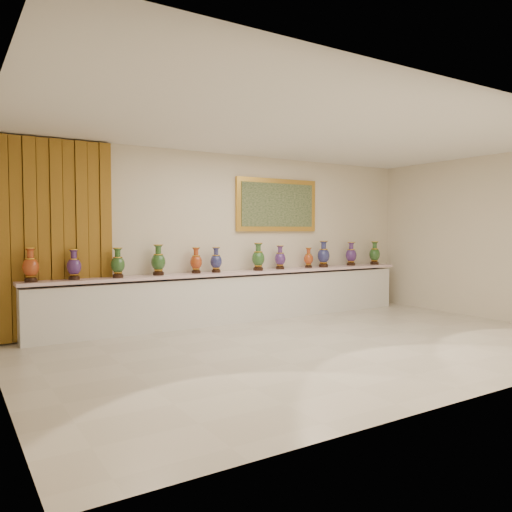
{
  "coord_description": "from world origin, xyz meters",
  "views": [
    {
      "loc": [
        -4.45,
        -5.43,
        1.64
      ],
      "look_at": [
        0.01,
        1.7,
        1.2
      ],
      "focal_mm": 35.0,
      "sensor_mm": 36.0,
      "label": 1
    }
  ],
  "objects_px": {
    "vase_0": "(31,267)",
    "vase_2": "(118,264)",
    "counter": "(239,297)",
    "vase_1": "(74,266)"
  },
  "relations": [
    {
      "from": "vase_2",
      "to": "vase_1",
      "type": "bearing_deg",
      "value": 177.49
    },
    {
      "from": "vase_0",
      "to": "vase_1",
      "type": "relative_size",
      "value": 1.08
    },
    {
      "from": "vase_0",
      "to": "vase_1",
      "type": "bearing_deg",
      "value": 2.53
    },
    {
      "from": "vase_0",
      "to": "vase_2",
      "type": "relative_size",
      "value": 1.06
    },
    {
      "from": "counter",
      "to": "vase_1",
      "type": "relative_size",
      "value": 16.08
    },
    {
      "from": "vase_1",
      "to": "vase_2",
      "type": "bearing_deg",
      "value": -2.51
    },
    {
      "from": "vase_0",
      "to": "vase_2",
      "type": "distance_m",
      "value": 1.24
    },
    {
      "from": "counter",
      "to": "vase_0",
      "type": "relative_size",
      "value": 14.88
    },
    {
      "from": "counter",
      "to": "vase_1",
      "type": "height_order",
      "value": "vase_1"
    },
    {
      "from": "vase_0",
      "to": "vase_2",
      "type": "bearing_deg",
      "value": -0.09
    }
  ]
}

